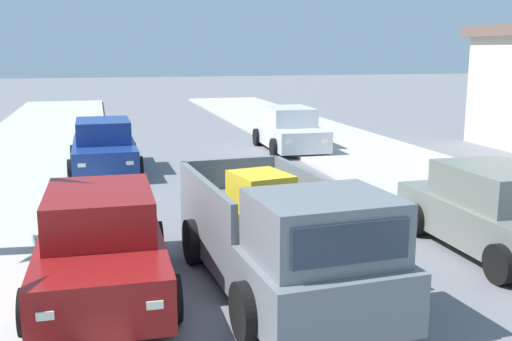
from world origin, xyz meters
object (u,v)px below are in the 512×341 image
object	(u,v)px
car_left_mid	(104,148)
car_right_mid	(498,213)
pickup_truck	(282,240)
car_left_near	(101,245)
car_right_near	(289,130)

from	to	relation	value
car_left_mid	car_right_mid	distance (m)	11.44
pickup_truck	car_left_near	world-z (taller)	pickup_truck
car_right_near	pickup_truck	bearing A→B (deg)	-108.26
pickup_truck	car_left_mid	xyz separation A→B (m)	(-2.44, 10.03, -0.08)
pickup_truck	car_right_near	bearing A→B (deg)	71.74
car_left_near	car_right_near	xyz separation A→B (m)	(6.68, 11.65, 0.00)
pickup_truck	car_right_near	xyz separation A→B (m)	(4.08, 12.37, -0.08)
car_right_mid	car_left_near	bearing A→B (deg)	-179.80
pickup_truck	car_left_near	size ratio (longest dim) A/B	1.25
car_left_near	car_right_mid	world-z (taller)	same
car_left_mid	pickup_truck	bearing A→B (deg)	-76.34
pickup_truck	car_right_near	world-z (taller)	pickup_truck
pickup_truck	car_right_mid	xyz separation A→B (m)	(4.24, 0.74, -0.08)
car_left_near	car_right_mid	xyz separation A→B (m)	(6.84, 0.02, 0.00)
car_left_near	car_right_near	distance (m)	13.43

